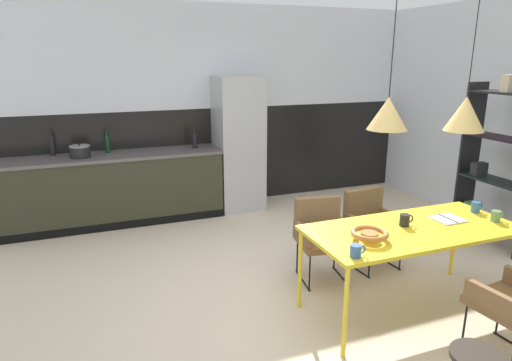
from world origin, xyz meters
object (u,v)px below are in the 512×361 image
dining_table (412,233)px  mug_tall_blue (356,251)px  open_book (448,219)px  open_shelf_unit (499,162)px  mug_wide_latte (476,207)px  fruit_bowl (369,234)px  armchair_corner_seat (321,229)px  pendant_lamp_over_table_near (388,113)px  refrigerator_column (238,144)px  pendant_lamp_over_table_far (465,114)px  bottle_wine_green (195,140)px  mug_glass_clear (496,216)px  armchair_far_side (370,219)px  cooking_pot (80,151)px  mug_short_terracotta (405,220)px  bottle_spice_small (107,143)px  bottle_oil_tall (52,145)px

dining_table → mug_tall_blue: size_ratio=14.32×
open_book → open_shelf_unit: 1.68m
mug_wide_latte → mug_tall_blue: (-1.54, -0.41, -0.00)m
fruit_bowl → armchair_corner_seat: bearing=84.5°
pendant_lamp_over_table_near → refrigerator_column: bearing=92.1°
pendant_lamp_over_table_far → bottle_wine_green: bearing=114.3°
dining_table → open_book: bearing=6.8°
mug_wide_latte → mug_glass_clear: (-0.03, -0.24, -0.00)m
armchair_corner_seat → open_book: (0.81, -0.76, 0.26)m
refrigerator_column → armchair_far_side: (0.68, -2.22, -0.44)m
mug_tall_blue → cooking_pot: (-1.80, 3.36, 0.19)m
fruit_bowl → mug_short_terracotta: size_ratio=2.27×
bottle_wine_green → refrigerator_column: bearing=-3.7°
refrigerator_column → mug_wide_latte: (1.26, -2.98, -0.13)m
refrigerator_column → mug_glass_clear: (1.23, -3.22, -0.13)m
cooking_pot → mug_glass_clear: bearing=-43.9°
mug_wide_latte → mug_glass_clear: 0.24m
mug_tall_blue → open_book: bearing=16.8°
refrigerator_column → pendant_lamp_over_table_near: 3.21m
dining_table → fruit_bowl: (-0.49, -0.08, 0.09)m
fruit_bowl → pendant_lamp_over_table_near: bearing=27.2°
bottle_spice_small → cooking_pot: bearing=-153.7°
mug_glass_clear → bottle_spice_small: 4.49m
mug_glass_clear → pendant_lamp_over_table_near: 1.45m
open_book → mug_glass_clear: 0.40m
fruit_bowl → bottle_wine_green: bearing=100.5°
refrigerator_column → mug_glass_clear: bearing=-69.1°
bottle_oil_tall → mug_wide_latte: bearing=-41.1°
mug_glass_clear → bottle_wine_green: bottle_wine_green is taller
mug_glass_clear → bottle_spice_small: size_ratio=0.42×
bottle_wine_green → bottle_spice_small: bottle_spice_small is taller
refrigerator_column → cooking_pot: size_ratio=7.64×
mug_short_terracotta → open_shelf_unit: open_shelf_unit is taller
dining_table → armchair_corner_seat: bearing=116.5°
dining_table → bottle_wine_green: (-1.08, 3.13, 0.31)m
open_shelf_unit → pendant_lamp_over_table_near: 2.51m
mug_tall_blue → fruit_bowl: bearing=39.7°
fruit_bowl → bottle_spice_small: (-1.73, 3.30, 0.24)m
refrigerator_column → bottle_spice_small: 1.75m
fruit_bowl → open_book: fruit_bowl is taller
mug_wide_latte → mug_glass_clear: mug_wide_latte is taller
bottle_spice_small → mug_short_terracotta: bearing=-55.4°
armchair_corner_seat → open_shelf_unit: bearing=-170.5°
mug_tall_blue → bottle_spice_small: (-1.46, 3.52, 0.24)m
bottle_wine_green → pendant_lamp_over_table_near: 3.31m
bottle_wine_green → bottle_spice_small: (-1.13, 0.09, 0.02)m
refrigerator_column → dining_table: size_ratio=1.06×
mug_tall_blue → bottle_wine_green: size_ratio=0.43×
fruit_bowl → pendant_lamp_over_table_far: size_ratio=0.24×
mug_glass_clear → armchair_far_side: bearing=119.1°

